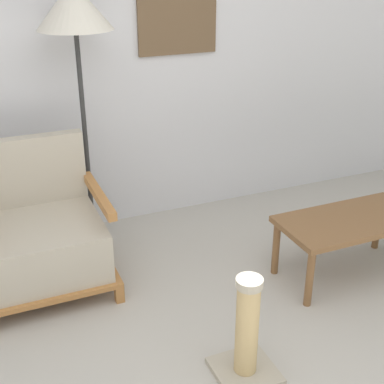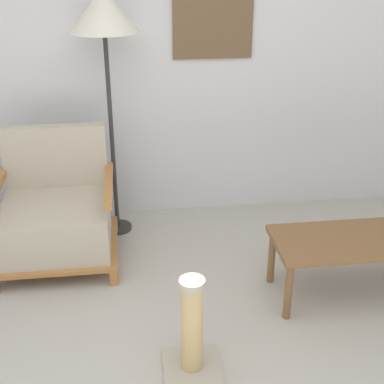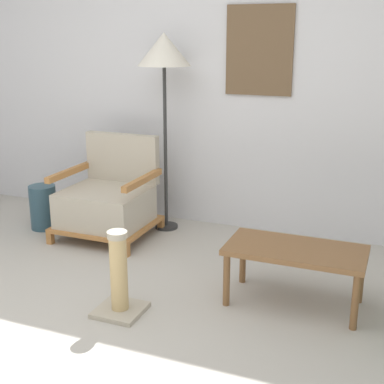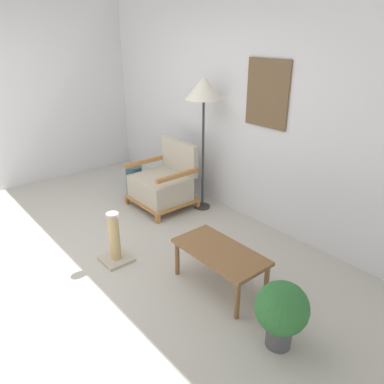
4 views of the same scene
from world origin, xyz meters
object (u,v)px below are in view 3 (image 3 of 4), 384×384
at_px(armchair, 108,201).
at_px(floor_lamp, 164,55).
at_px(coffee_table, 295,255).
at_px(vase, 43,207).
at_px(scratching_post, 119,282).

height_order(armchair, floor_lamp, floor_lamp).
bearing_deg(coffee_table, vase, 166.53).
distance_m(armchair, scratching_post, 1.37).
height_order(vase, scratching_post, scratching_post).
xyz_separation_m(armchair, coffee_table, (1.73, -0.62, 0.02)).
relative_size(coffee_table, scratching_post, 1.61).
xyz_separation_m(coffee_table, scratching_post, (-0.98, -0.52, -0.13)).
distance_m(armchair, vase, 0.65).
relative_size(floor_lamp, scratching_post, 3.12).
distance_m(floor_lamp, vase, 1.71).
distance_m(armchair, coffee_table, 1.84).
xyz_separation_m(floor_lamp, coffee_table, (1.35, -0.98, -1.17)).
height_order(armchair, scratching_post, armchair).
xyz_separation_m(armchair, floor_lamp, (0.38, 0.36, 1.20)).
distance_m(floor_lamp, scratching_post, 2.02).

